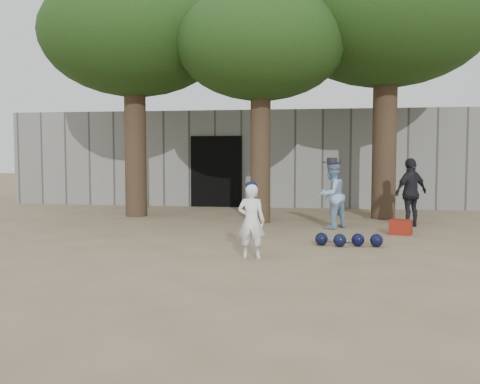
% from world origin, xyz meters
% --- Properties ---
extents(ground, '(70.00, 70.00, 0.00)m').
position_xyz_m(ground, '(0.00, 0.00, 0.00)').
color(ground, '#937C5E').
rests_on(ground, ground).
extents(boy_player, '(0.44, 0.30, 1.17)m').
position_xyz_m(boy_player, '(0.98, -0.27, 0.59)').
color(boy_player, white).
rests_on(boy_player, ground).
extents(spectator_blue, '(0.90, 0.92, 1.49)m').
position_xyz_m(spectator_blue, '(2.27, 3.34, 0.74)').
color(spectator_blue, '#8BAFD7').
rests_on(spectator_blue, ground).
extents(spectator_dark, '(0.95, 0.86, 1.55)m').
position_xyz_m(spectator_dark, '(4.04, 3.91, 0.77)').
color(spectator_dark, black).
rests_on(spectator_dark, ground).
extents(red_bag, '(0.50, 0.43, 0.30)m').
position_xyz_m(red_bag, '(3.65, 2.66, 0.15)').
color(red_bag, maroon).
rests_on(red_bag, ground).
extents(back_building, '(16.00, 5.24, 3.00)m').
position_xyz_m(back_building, '(-0.00, 10.33, 1.50)').
color(back_building, gray).
rests_on(back_building, ground).
extents(helmet_row, '(1.19, 0.32, 0.23)m').
position_xyz_m(helmet_row, '(2.54, 1.07, 0.12)').
color(helmet_row, black).
rests_on(helmet_row, ground).
extents(bat_pile, '(0.82, 0.83, 0.06)m').
position_xyz_m(bat_pile, '(2.29, 1.65, 0.03)').
color(bat_pile, silver).
rests_on(bat_pile, ground).
extents(tree_row, '(11.40, 5.80, 6.69)m').
position_xyz_m(tree_row, '(0.74, 5.02, 4.69)').
color(tree_row, brown).
rests_on(tree_row, ground).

